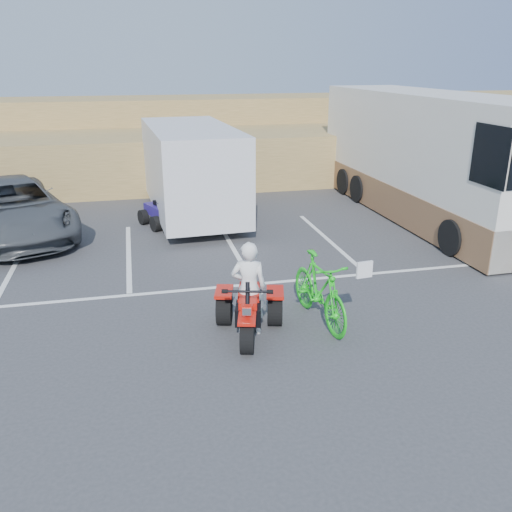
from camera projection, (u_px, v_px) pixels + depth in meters
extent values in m
plane|color=#39393B|center=(283.00, 334.00, 9.81)|extent=(100.00, 100.00, 0.00)
cube|color=white|center=(16.00, 263.00, 13.26)|extent=(0.12, 5.00, 0.01)
cube|color=white|center=(129.00, 255.00, 13.83)|extent=(0.12, 5.00, 0.01)
cube|color=white|center=(232.00, 247.00, 14.39)|extent=(0.12, 5.00, 0.01)
cube|color=white|center=(328.00, 240.00, 14.96)|extent=(0.12, 5.00, 0.01)
cube|color=white|center=(417.00, 233.00, 15.53)|extent=(0.12, 5.00, 0.01)
cube|color=white|center=(500.00, 227.00, 16.09)|extent=(0.12, 5.00, 0.01)
cube|color=white|center=(254.00, 284.00, 12.01)|extent=(28.00, 0.12, 0.01)
cube|color=olive|center=(192.00, 155.00, 22.31)|extent=(40.00, 6.00, 2.00)
cube|color=olive|center=(183.00, 122.00, 25.17)|extent=(40.00, 4.00, 2.20)
imported|color=white|center=(249.00, 288.00, 9.62)|extent=(0.72, 0.56, 1.73)
imported|color=#14BF19|center=(319.00, 290.00, 10.08)|extent=(0.86, 2.24, 1.31)
imported|color=#45484C|center=(11.00, 209.00, 15.03)|extent=(4.48, 6.29, 1.59)
cube|color=silver|center=(191.00, 168.00, 16.71)|extent=(2.72, 6.15, 2.51)
cylinder|color=black|center=(193.00, 206.00, 17.12)|extent=(2.25, 0.82, 0.70)
cube|color=silver|center=(427.00, 155.00, 16.77)|extent=(2.80, 10.41, 3.73)
cube|color=brown|center=(423.00, 198.00, 17.22)|extent=(2.85, 10.41, 1.04)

